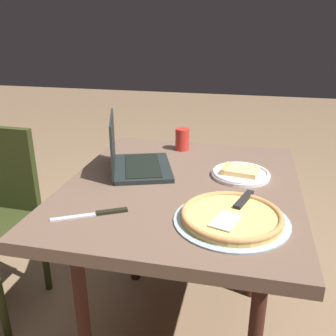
{
  "coord_description": "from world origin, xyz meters",
  "views": [
    {
      "loc": [
        1.31,
        0.24,
        1.33
      ],
      "look_at": [
        -0.02,
        -0.06,
        0.79
      ],
      "focal_mm": 39.8,
      "sensor_mm": 36.0,
      "label": 1
    }
  ],
  "objects_px": {
    "pizza_tray": "(232,217)",
    "drink_cup": "(182,139)",
    "pizza_plate": "(240,173)",
    "table_knife": "(98,214)",
    "laptop": "(133,160)",
    "dining_table": "(182,201)"
  },
  "relations": [
    {
      "from": "laptop",
      "to": "drink_cup",
      "type": "xyz_separation_m",
      "value": [
        -0.31,
        0.15,
        0.01
      ]
    },
    {
      "from": "pizza_plate",
      "to": "laptop",
      "type": "bearing_deg",
      "value": -86.0
    },
    {
      "from": "dining_table",
      "to": "drink_cup",
      "type": "distance_m",
      "value": 0.43
    },
    {
      "from": "pizza_tray",
      "to": "pizza_plate",
      "type": "bearing_deg",
      "value": 178.32
    },
    {
      "from": "laptop",
      "to": "pizza_tray",
      "type": "xyz_separation_m",
      "value": [
        0.35,
        0.43,
        -0.03
      ]
    },
    {
      "from": "dining_table",
      "to": "table_knife",
      "type": "bearing_deg",
      "value": -35.78
    },
    {
      "from": "pizza_tray",
      "to": "drink_cup",
      "type": "height_order",
      "value": "drink_cup"
    },
    {
      "from": "pizza_plate",
      "to": "drink_cup",
      "type": "height_order",
      "value": "drink_cup"
    },
    {
      "from": "laptop",
      "to": "table_knife",
      "type": "relative_size",
      "value": 1.66
    },
    {
      "from": "laptop",
      "to": "table_knife",
      "type": "distance_m",
      "value": 0.4
    },
    {
      "from": "pizza_plate",
      "to": "pizza_tray",
      "type": "height_order",
      "value": "same"
    },
    {
      "from": "pizza_plate",
      "to": "table_knife",
      "type": "bearing_deg",
      "value": -45.75
    },
    {
      "from": "pizza_tray",
      "to": "drink_cup",
      "type": "relative_size",
      "value": 3.45
    },
    {
      "from": "pizza_plate",
      "to": "table_knife",
      "type": "relative_size",
      "value": 1.04
    },
    {
      "from": "pizza_tray",
      "to": "table_knife",
      "type": "distance_m",
      "value": 0.43
    },
    {
      "from": "table_knife",
      "to": "laptop",
      "type": "bearing_deg",
      "value": -179.38
    },
    {
      "from": "pizza_plate",
      "to": "drink_cup",
      "type": "xyz_separation_m",
      "value": [
        -0.28,
        -0.29,
        0.04
      ]
    },
    {
      "from": "pizza_plate",
      "to": "pizza_tray",
      "type": "xyz_separation_m",
      "value": [
        0.38,
        -0.01,
        0.0
      ]
    },
    {
      "from": "laptop",
      "to": "pizza_plate",
      "type": "bearing_deg",
      "value": 94.0
    },
    {
      "from": "pizza_plate",
      "to": "pizza_tray",
      "type": "relative_size",
      "value": 0.65
    },
    {
      "from": "laptop",
      "to": "pizza_plate",
      "type": "xyz_separation_m",
      "value": [
        -0.03,
        0.44,
        -0.03
      ]
    },
    {
      "from": "pizza_tray",
      "to": "table_knife",
      "type": "relative_size",
      "value": 1.61
    }
  ]
}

